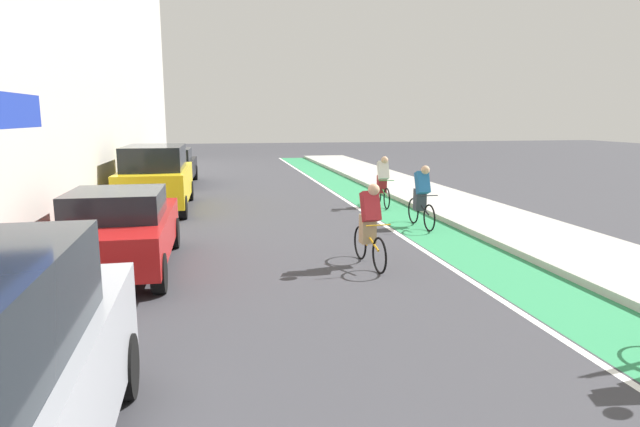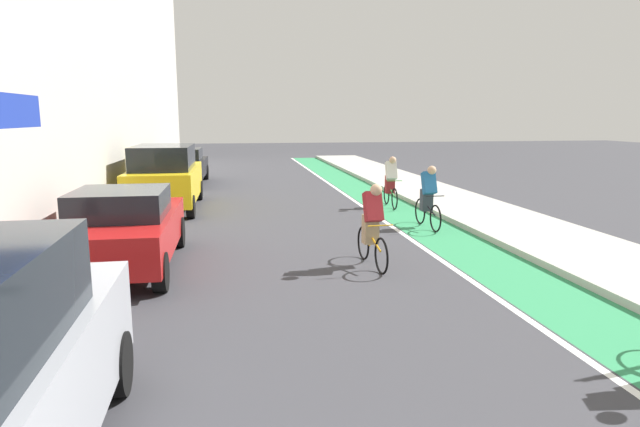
% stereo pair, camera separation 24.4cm
% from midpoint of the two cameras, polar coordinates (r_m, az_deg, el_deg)
% --- Properties ---
extents(ground_plane, '(86.31, 86.31, 0.00)m').
position_cam_midpoint_polar(ground_plane, '(15.77, -3.80, -0.14)').
color(ground_plane, '#38383D').
extents(bike_lane_paint, '(1.60, 39.23, 0.00)m').
position_cam_midpoint_polar(bike_lane_paint, '(18.40, 6.93, 1.30)').
color(bike_lane_paint, '#2D8451').
rests_on(bike_lane_paint, ground).
extents(lane_divider_stripe, '(0.12, 39.23, 0.00)m').
position_cam_midpoint_polar(lane_divider_stripe, '(18.17, 4.21, 1.24)').
color(lane_divider_stripe, white).
rests_on(lane_divider_stripe, ground).
extents(sidewalk_right, '(2.79, 39.23, 0.14)m').
position_cam_midpoint_polar(sidewalk_right, '(19.11, 13.27, 1.65)').
color(sidewalk_right, '#A8A59E').
rests_on(sidewalk_right, ground).
extents(parked_sedan_red, '(1.89, 4.23, 1.53)m').
position_cam_midpoint_polar(parked_sedan_red, '(10.66, -19.48, -1.46)').
color(parked_sedan_red, red).
rests_on(parked_sedan_red, ground).
extents(parked_suv_yellow_cab, '(2.00, 4.58, 1.98)m').
position_cam_midpoint_polar(parked_suv_yellow_cab, '(17.18, -15.70, 3.78)').
color(parked_suv_yellow_cab, yellow).
rests_on(parked_suv_yellow_cab, ground).
extents(parked_sedan_black, '(1.94, 4.63, 1.53)m').
position_cam_midpoint_polar(parked_sedan_black, '(23.35, -14.04, 4.90)').
color(parked_sedan_black, black).
rests_on(parked_sedan_black, ground).
extents(cyclist_mid, '(0.48, 1.73, 1.62)m').
position_cam_midpoint_polar(cyclist_mid, '(10.26, 6.22, -0.99)').
color(cyclist_mid, black).
rests_on(cyclist_mid, ground).
extents(cyclist_trailing, '(0.48, 1.74, 1.62)m').
position_cam_midpoint_polar(cyclist_trailing, '(14.08, 11.86, 1.91)').
color(cyclist_trailing, black).
rests_on(cyclist_trailing, ground).
extents(cyclist_far, '(0.48, 1.72, 1.61)m').
position_cam_midpoint_polar(cyclist_far, '(17.20, 7.91, 3.38)').
color(cyclist_far, black).
rests_on(cyclist_far, ground).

